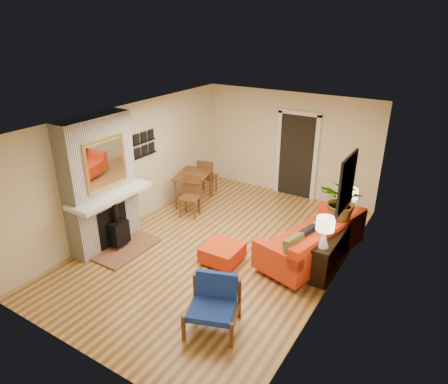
{
  "coord_description": "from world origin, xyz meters",
  "views": [
    {
      "loc": [
        3.67,
        -5.72,
        4.22
      ],
      "look_at": [
        0.0,
        0.2,
        1.15
      ],
      "focal_mm": 32.0,
      "sensor_mm": 36.0,
      "label": 1
    }
  ],
  "objects": [
    {
      "name": "room_shell",
      "position": [
        0.6,
        2.63,
        1.24
      ],
      "size": [
        6.5,
        6.5,
        6.5
      ],
      "color": "tan",
      "rests_on": "ground"
    },
    {
      "name": "fireplace",
      "position": [
        -2.0,
        -1.0,
        1.24
      ],
      "size": [
        1.09,
        1.68,
        2.6
      ],
      "color": "white",
      "rests_on": "ground"
    },
    {
      "name": "sofa",
      "position": [
        1.74,
        0.62,
        0.39
      ],
      "size": [
        1.48,
        2.44,
        0.9
      ],
      "color": "silver",
      "rests_on": "ground"
    },
    {
      "name": "ottoman",
      "position": [
        0.31,
        -0.36,
        0.2
      ],
      "size": [
        0.69,
        0.69,
        0.34
      ],
      "color": "silver",
      "rests_on": "ground"
    },
    {
      "name": "blue_chair",
      "position": [
        1.07,
        -1.81,
        0.42
      ],
      "size": [
        0.94,
        0.93,
        0.77
      ],
      "color": "brown",
      "rests_on": "ground"
    },
    {
      "name": "dining_table",
      "position": [
        -1.58,
        1.47,
        0.62
      ],
      "size": [
        1.08,
        1.8,
        0.95
      ],
      "color": "brown",
      "rests_on": "ground"
    },
    {
      "name": "console_table",
      "position": [
        2.07,
        0.69,
        0.58
      ],
      "size": [
        0.34,
        1.85,
        0.72
      ],
      "color": "black",
      "rests_on": "ground"
    },
    {
      "name": "lamp_near",
      "position": [
        2.07,
        -0.03,
        1.06
      ],
      "size": [
        0.3,
        0.3,
        0.54
      ],
      "color": "white",
      "rests_on": "console_table"
    },
    {
      "name": "lamp_far",
      "position": [
        2.07,
        1.36,
        1.06
      ],
      "size": [
        0.3,
        0.3,
        0.54
      ],
      "color": "white",
      "rests_on": "console_table"
    },
    {
      "name": "houseplant",
      "position": [
        2.06,
        0.97,
        1.16
      ],
      "size": [
        0.89,
        0.81,
        0.86
      ],
      "primitive_type": "imported",
      "rotation": [
        0.0,
        0.0,
        -0.19
      ],
      "color": "#1E5919",
      "rests_on": "console_table"
    }
  ]
}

